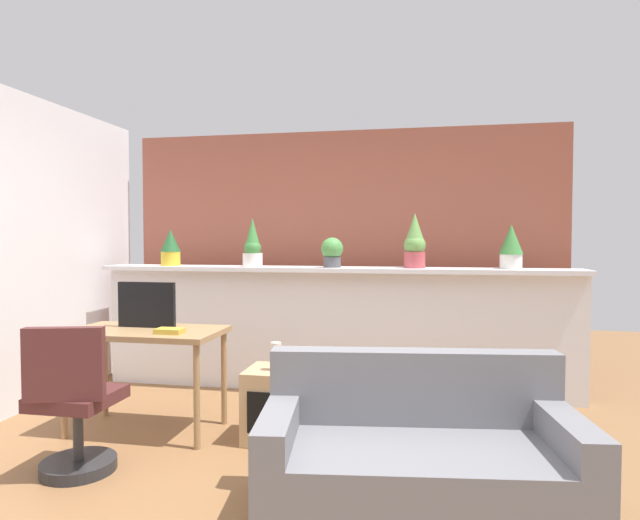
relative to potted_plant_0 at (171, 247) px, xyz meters
name	(u,v)px	position (x,y,z in m)	size (l,w,h in m)	color
ground_plane	(272,492)	(1.56, -1.94, -1.33)	(12.00, 12.00, 0.00)	brown
divider_wall	(332,332)	(1.56, 0.06, -0.77)	(4.37, 0.16, 1.11)	silver
plant_shelf	(332,269)	(1.56, 0.02, -0.20)	(4.37, 0.38, 0.04)	silver
brick_wall_behind	(342,254)	(1.56, 0.66, -0.08)	(4.37, 0.10, 2.50)	#9E5442
potted_plant_0	(171,247)	(0.00, 0.00, 0.00)	(0.19, 0.19, 0.35)	gold
potted_plant_1	(253,246)	(0.82, 0.01, 0.01)	(0.18, 0.18, 0.45)	silver
potted_plant_2	(332,252)	(1.57, 0.00, -0.03)	(0.20, 0.20, 0.27)	#4C4C51
potted_plant_3	(415,243)	(2.30, 0.03, 0.05)	(0.19, 0.19, 0.49)	#B7474C
potted_plant_4	(511,246)	(3.12, 0.06, 0.02)	(0.20, 0.20, 0.38)	silver
desk	(146,341)	(0.40, -1.19, -0.66)	(1.10, 0.60, 0.75)	#99754C
tv_monitor	(147,305)	(0.36, -1.11, -0.41)	(0.45, 0.04, 0.34)	black
office_chair	(74,411)	(0.35, -1.96, -0.94)	(0.49, 0.50, 0.91)	#262628
side_cube_shelf	(275,404)	(1.37, -1.18, -1.08)	(0.40, 0.41, 0.50)	tan
vase_on_shelf	(276,356)	(1.38, -1.21, -0.73)	(0.07, 0.07, 0.19)	silver
book_on_desk	(170,331)	(0.65, -1.32, -0.56)	(0.19, 0.12, 0.04)	gold
couch	(418,463)	(2.36, -2.06, -1.05)	(1.64, 0.95, 0.80)	slate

